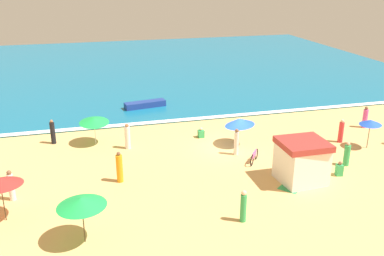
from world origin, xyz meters
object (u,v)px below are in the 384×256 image
(beach_umbrella_2, at_px, (240,122))
(beachgoer_4, at_px, (341,131))
(beachgoer_2, at_px, (236,142))
(beachgoer_12, at_px, (53,132))
(beachgoer_11, at_px, (119,168))
(beach_umbrella_0, at_px, (81,202))
(small_boat_0, at_px, (145,104))
(parked_bicycle, at_px, (254,156))
(beachgoer_7, at_px, (347,155))
(lifeguard_cabana, at_px, (302,161))
(beachgoer_0, at_px, (11,186))
(beach_umbrella_3, at_px, (371,122))
(beach_umbrella_4, at_px, (0,182))
(beachgoer_8, at_px, (201,133))
(beachgoer_6, at_px, (127,137))
(beachgoer_1, at_px, (339,169))
(beachgoer_9, at_px, (365,118))
(beach_umbrella_5, at_px, (94,120))
(beachgoer_3, at_px, (243,206))

(beach_umbrella_2, distance_m, beachgoer_4, 7.50)
(beachgoer_2, xyz_separation_m, beachgoer_12, (-12.02, 5.20, -0.04))
(beachgoer_2, relative_size, beachgoer_11, 0.97)
(beach_umbrella_0, height_order, small_boat_0, beach_umbrella_0)
(parked_bicycle, distance_m, beachgoer_7, 5.84)
(lifeguard_cabana, relative_size, beachgoer_0, 1.52)
(beach_umbrella_3, xyz_separation_m, beach_umbrella_4, (-23.25, -3.44, 0.22))
(beachgoer_2, bearing_deg, beachgoer_8, 111.30)
(lifeguard_cabana, distance_m, beachgoer_2, 5.16)
(beachgoer_6, relative_size, beachgoer_12, 1.01)
(beach_umbrella_0, relative_size, beachgoer_8, 3.59)
(beach_umbrella_4, bearing_deg, beachgoer_8, 33.69)
(beach_umbrella_4, height_order, beachgoer_12, beach_umbrella_4)
(beachgoer_1, xyz_separation_m, beachgoer_7, (1.25, 1.16, 0.33))
(beachgoer_4, height_order, beachgoer_6, beachgoer_6)
(lifeguard_cabana, height_order, beachgoer_2, lifeguard_cabana)
(beachgoer_1, bearing_deg, beachgoer_9, 45.95)
(beachgoer_0, bearing_deg, lifeguard_cabana, -6.87)
(beachgoer_6, xyz_separation_m, beachgoer_9, (18.66, -0.52, -0.05))
(beach_umbrella_3, distance_m, beachgoer_1, 5.66)
(lifeguard_cabana, height_order, beach_umbrella_0, lifeguard_cabana)
(lifeguard_cabana, xyz_separation_m, beachgoer_4, (5.77, 4.77, -0.48))
(beachgoer_0, relative_size, beachgoer_7, 1.11)
(beach_umbrella_3, relative_size, parked_bicycle, 1.43)
(beach_umbrella_0, xyz_separation_m, beachgoer_2, (10.14, 7.55, -1.19))
(beachgoer_12, bearing_deg, beachgoer_4, -13.98)
(beach_umbrella_3, bearing_deg, beachgoer_9, 57.00)
(beachgoer_4, xyz_separation_m, beachgoer_12, (-20.12, 5.01, 0.03))
(beach_umbrella_0, relative_size, beach_umbrella_5, 1.29)
(parked_bicycle, distance_m, beachgoer_9, 11.64)
(beach_umbrella_2, distance_m, beachgoer_6, 7.91)
(beach_umbrella_2, xyz_separation_m, small_boat_0, (-5.14, 10.27, -1.38))
(beach_umbrella_4, height_order, beach_umbrella_5, beach_umbrella_4)
(parked_bicycle, xyz_separation_m, beachgoer_1, (4.25, -3.12, 0.02))
(beachgoer_6, bearing_deg, beach_umbrella_0, -106.93)
(beachgoer_6, bearing_deg, beachgoer_1, -32.10)
(lifeguard_cabana, xyz_separation_m, beachgoer_9, (9.38, 7.01, -0.49))
(lifeguard_cabana, height_order, parked_bicycle, lifeguard_cabana)
(beachgoer_4, bearing_deg, beachgoer_3, -143.08)
(parked_bicycle, relative_size, beachgoer_0, 0.84)
(beachgoer_7, bearing_deg, beach_umbrella_0, -165.71)
(beach_umbrella_4, height_order, beachgoer_0, beach_umbrella_4)
(beachgoer_6, relative_size, small_boat_0, 0.48)
(beach_umbrella_4, distance_m, beachgoer_1, 18.97)
(beach_umbrella_2, relative_size, beach_umbrella_5, 1.16)
(beachgoer_4, bearing_deg, beachgoer_1, -123.47)
(lifeguard_cabana, distance_m, beachgoer_6, 11.96)
(beachgoer_8, distance_m, small_boat_0, 8.70)
(beach_umbrella_4, relative_size, beachgoer_1, 2.73)
(beachgoer_9, distance_m, beachgoer_11, 20.18)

